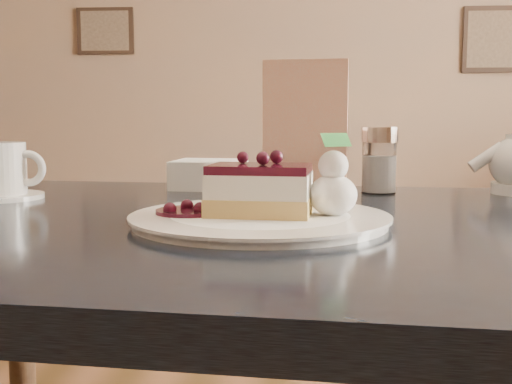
# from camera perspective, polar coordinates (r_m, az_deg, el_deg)

# --- Properties ---
(main_table) EXTENTS (1.38, 0.99, 0.81)m
(main_table) POSITION_cam_1_polar(r_m,az_deg,el_deg) (0.89, 0.90, -7.72)
(main_table) COLOR black
(main_table) RESTS_ON ground
(dessert_plate) EXTENTS (0.32, 0.32, 0.01)m
(dessert_plate) POSITION_cam_1_polar(r_m,az_deg,el_deg) (0.82, 0.35, -2.48)
(dessert_plate) COLOR white
(dessert_plate) RESTS_ON main_table
(cheesecake_slice) EXTENTS (0.14, 0.10, 0.07)m
(cheesecake_slice) POSITION_cam_1_polar(r_m,az_deg,el_deg) (0.82, 0.35, 0.15)
(cheesecake_slice) COLOR tan
(cheesecake_slice) RESTS_ON dessert_plate
(whipped_cream) EXTENTS (0.06, 0.06, 0.05)m
(whipped_cream) POSITION_cam_1_polar(r_m,az_deg,el_deg) (0.82, 6.85, -0.25)
(whipped_cream) COLOR white
(whipped_cream) RESTS_ON dessert_plate
(berry_sauce) EXTENTS (0.09, 0.09, 0.01)m
(berry_sauce) POSITION_cam_1_polar(r_m,az_deg,el_deg) (0.83, -5.98, -1.75)
(berry_sauce) COLOR #430A1B
(berry_sauce) RESTS_ON dessert_plate
(coffee_set) EXTENTS (0.15, 0.14, 0.09)m
(coffee_set) POSITION_cam_1_polar(r_m,az_deg,el_deg) (1.16, -21.68, 1.54)
(coffee_set) COLOR white
(coffee_set) RESTS_ON main_table
(menu_card) EXTENTS (0.15, 0.05, 0.24)m
(menu_card) POSITION_cam_1_polar(r_m,az_deg,el_deg) (1.17, 4.39, 5.80)
(menu_card) COLOR beige
(menu_card) RESTS_ON main_table
(sugar_shaker) EXTENTS (0.07, 0.07, 0.12)m
(sugar_shaker) POSITION_cam_1_polar(r_m,az_deg,el_deg) (1.17, 10.90, 2.85)
(sugar_shaker) COLOR white
(sugar_shaker) RESTS_ON main_table
(napkin_stack) EXTENTS (0.14, 0.14, 0.05)m
(napkin_stack) POSITION_cam_1_polar(r_m,az_deg,el_deg) (1.24, -4.17, 1.59)
(napkin_stack) COLOR white
(napkin_stack) RESTS_ON main_table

